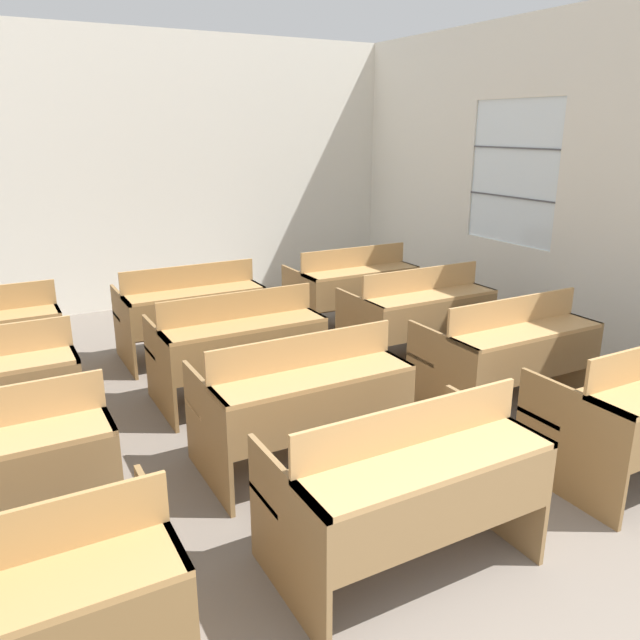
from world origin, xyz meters
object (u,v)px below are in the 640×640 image
bench_front_center (404,483)px  bench_second_right (507,351)px  bench_back_right (352,287)px  bench_back_center (190,310)px  bench_third_center (237,344)px  bench_third_right (418,313)px  bench_second_center (301,398)px

bench_front_center → bench_second_right: size_ratio=1.00×
bench_second_right → bench_back_right: 2.30m
bench_back_center → bench_back_right: size_ratio=1.00×
bench_front_center → bench_back_right: same height
bench_front_center → bench_back_center: size_ratio=1.00×
bench_front_center → bench_back_right: 3.89m
bench_back_center → bench_back_right: (1.81, 0.01, 0.00)m
bench_front_center → bench_third_center: bearing=89.1°
bench_front_center → bench_back_center: 3.43m
bench_third_right → bench_back_right: size_ratio=1.00×
bench_back_right → bench_third_right: bearing=-89.5°
bench_second_center → bench_back_right: (1.80, 2.31, 0.00)m
bench_second_right → bench_third_center: size_ratio=1.00×
bench_second_center → bench_third_center: same height
bench_third_center → bench_third_right: bearing=-0.1°
bench_front_center → bench_third_right: size_ratio=1.00×
bench_second_right → bench_third_right: same height
bench_third_right → bench_back_right: (-0.01, 1.15, 0.00)m
bench_third_center → bench_back_center: size_ratio=1.00×
bench_second_center → bench_back_center: 2.30m
bench_back_center → bench_third_right: bearing=-32.1°
bench_second_center → bench_third_right: bearing=32.5°
bench_third_right → bench_back_center: bearing=147.9°
bench_front_center → bench_back_center: bearing=89.8°
bench_third_center → bench_back_right: same height
bench_second_right → bench_third_center: bearing=147.2°
bench_third_center → bench_back_right: (1.78, 1.15, 0.00)m
bench_second_center → bench_third_right: 2.15m
bench_back_center → bench_second_center: bearing=-89.9°
bench_second_right → bench_third_right: 1.14m
bench_front_center → bench_third_center: 2.29m
bench_front_center → bench_back_center: same height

